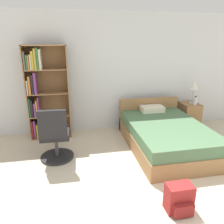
% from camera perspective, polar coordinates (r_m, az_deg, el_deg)
% --- Properties ---
extents(wall_back, '(9.00, 0.06, 2.60)m').
position_cam_1_polar(wall_back, '(5.03, 2.15, 10.11)').
color(wall_back, silver).
rests_on(wall_back, ground_plane).
extents(bookshelf, '(0.85, 0.32, 1.93)m').
position_cam_1_polar(bookshelf, '(4.74, -17.70, 4.46)').
color(bookshelf, olive).
rests_on(bookshelf, ground_plane).
extents(bed, '(1.38, 2.07, 0.75)m').
position_cam_1_polar(bed, '(4.43, 13.57, -5.67)').
color(bed, olive).
rests_on(bed, ground_plane).
extents(office_chair, '(0.58, 0.62, 0.99)m').
position_cam_1_polar(office_chair, '(3.88, -14.62, -6.46)').
color(office_chair, '#232326').
rests_on(office_chair, ground_plane).
extents(nightstand, '(0.40, 0.49, 0.58)m').
position_cam_1_polar(nightstand, '(5.60, 19.48, -0.71)').
color(nightstand, olive).
rests_on(nightstand, ground_plane).
extents(table_lamp, '(0.20, 0.20, 0.53)m').
position_cam_1_polar(table_lamp, '(5.46, 20.65, 6.25)').
color(table_lamp, '#B2B2B7').
rests_on(table_lamp, nightstand).
extents(water_bottle, '(0.08, 0.08, 0.20)m').
position_cam_1_polar(water_bottle, '(5.43, 20.97, 2.79)').
color(water_bottle, silver).
rests_on(water_bottle, nightstand).
extents(backpack_red, '(0.32, 0.27, 0.36)m').
position_cam_1_polar(backpack_red, '(3.00, 17.18, -20.85)').
color(backpack_red, maroon).
rests_on(backpack_red, ground_plane).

